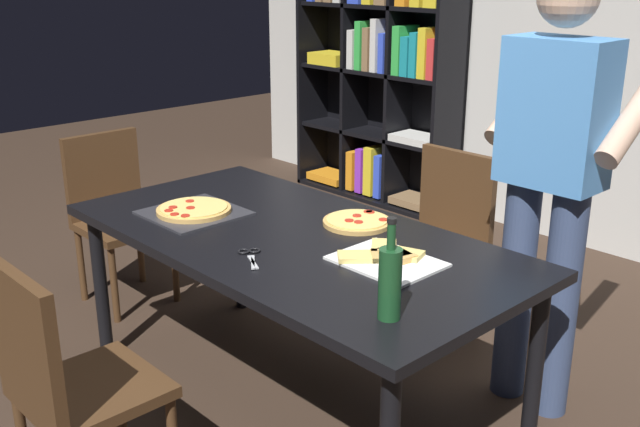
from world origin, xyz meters
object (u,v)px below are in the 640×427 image
bookshelf (381,63)px  wine_bottle (390,281)px  chair_left_end (115,208)px  person_serving_pizza (552,171)px  chair_far_side (442,233)px  kitchen_scissors (250,255)px  pepperoni_pizza_on_tray (194,211)px  dining_table (292,250)px  chair_near_camera (64,378)px  second_pizza_plain (357,222)px

bookshelf → wine_bottle: (2.43, -2.64, -0.17)m
chair_left_end → person_serving_pizza: (2.10, 0.74, 0.49)m
chair_far_side → kitchen_scissors: chair_far_side is taller
pepperoni_pizza_on_tray → kitchen_scissors: 0.55m
dining_table → chair_near_camera: chair_near_camera is taller
second_pizza_plain → dining_table: bearing=-109.6°
second_pizza_plain → person_serving_pizza: bearing=39.6°
chair_left_end → chair_far_side: bearing=33.8°
chair_left_end → chair_near_camera: bearing=-33.8°
pepperoni_pizza_on_tray → wine_bottle: size_ratio=1.18×
chair_far_side → chair_near_camera: bearing=-90.0°
person_serving_pizza → kitchen_scissors: 1.19m
wine_bottle → kitchen_scissors: 0.68m
person_serving_pizza → pepperoni_pizza_on_tray: 1.45m
chair_near_camera → chair_far_side: 1.92m
pepperoni_pizza_on_tray → kitchen_scissors: pepperoni_pizza_on_tray is taller
wine_bottle → bookshelf: bearing=132.7°
chair_near_camera → chair_far_side: same height
person_serving_pizza → dining_table: bearing=-132.0°
chair_near_camera → bookshelf: 3.78m
wine_bottle → chair_near_camera: bearing=-136.4°
chair_near_camera → pepperoni_pizza_on_tray: size_ratio=2.42×
chair_left_end → pepperoni_pizza_on_tray: 1.01m
chair_far_side → person_serving_pizza: bearing=-18.3°
chair_far_side → chair_left_end: bearing=-146.2°
bookshelf → kitchen_scissors: 3.19m
chair_near_camera → chair_left_end: (-1.43, 0.96, 0.00)m
chair_left_end → bookshelf: (-0.26, 2.38, 0.53)m
chair_far_side → person_serving_pizza: person_serving_pizza is taller
chair_far_side → second_pizza_plain: chair_far_side is taller
chair_left_end → kitchen_scissors: (1.50, -0.26, 0.24)m
chair_far_side → person_serving_pizza: size_ratio=0.51×
dining_table → pepperoni_pizza_on_tray: (-0.46, -0.14, 0.08)m
wine_bottle → chair_left_end: bearing=173.1°
pepperoni_pizza_on_tray → wine_bottle: (1.20, -0.12, 0.10)m
dining_table → second_pizza_plain: 0.29m
wine_bottle → dining_table: bearing=160.4°
chair_near_camera → dining_table: bearing=90.0°
dining_table → person_serving_pizza: size_ratio=1.08×
bookshelf → dining_table: bearing=-54.5°
chair_near_camera → second_pizza_plain: size_ratio=3.25×
chair_near_camera → second_pizza_plain: bearing=85.6°
chair_left_end → wine_bottle: (2.17, -0.26, 0.36)m
bookshelf → second_pizza_plain: 2.78m
person_serving_pizza → second_pizza_plain: size_ratio=6.32×
chair_left_end → bookshelf: bookshelf is taller
dining_table → kitchen_scissors: size_ratio=9.89×
kitchen_scissors → chair_near_camera: bearing=-95.7°
dining_table → second_pizza_plain: size_ratio=6.85×
kitchen_scissors → chair_left_end: bearing=170.2°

